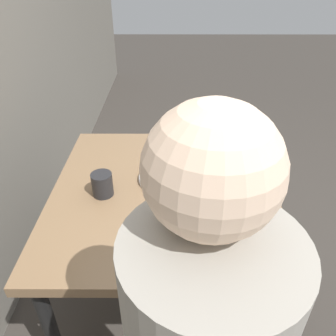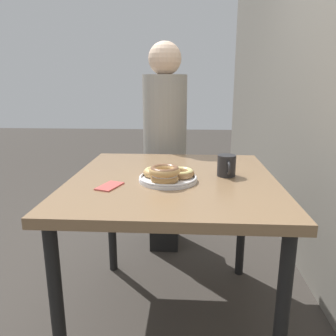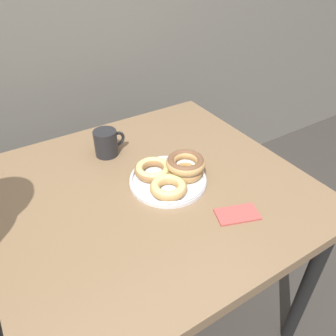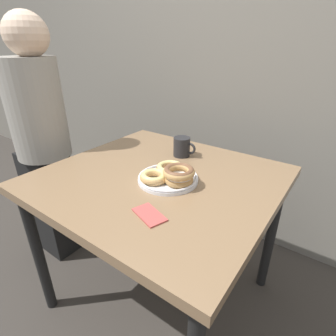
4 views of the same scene
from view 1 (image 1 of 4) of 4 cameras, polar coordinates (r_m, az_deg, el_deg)
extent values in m
plane|color=#38332D|center=(1.94, 9.20, -21.59)|extent=(14.00, 14.00, 0.00)
cube|color=#846647|center=(1.39, -0.80, -4.19)|extent=(0.99, 0.92, 0.04)
cylinder|color=black|center=(2.00, 11.14, -5.12)|extent=(0.05, 0.05, 0.71)
cylinder|color=black|center=(2.00, -12.12, -5.05)|extent=(0.05, 0.05, 0.71)
cylinder|color=white|center=(1.42, 0.00, -1.79)|extent=(0.25, 0.25, 0.01)
torus|color=white|center=(1.41, 0.00, -1.39)|extent=(0.25, 0.25, 0.01)
torus|color=#B2844C|center=(1.46, 0.42, 0.37)|extent=(0.16, 0.16, 0.03)
torus|color=white|center=(1.45, 0.42, 0.57)|extent=(0.15, 0.15, 0.03)
torus|color=#9E7042|center=(1.39, -2.16, -1.62)|extent=(0.14, 0.14, 0.03)
torus|color=#E0D17F|center=(1.38, -2.16, -1.42)|extent=(0.13, 0.13, 0.03)
torus|color=tan|center=(1.38, 2.23, -1.76)|extent=(0.16, 0.16, 0.03)
torus|color=#E0D17F|center=(1.38, 2.23, -1.56)|extent=(0.15, 0.15, 0.03)
torus|color=tan|center=(1.44, 0.42, 1.46)|extent=(0.14, 0.14, 0.03)
torus|color=brown|center=(1.44, 0.42, 1.66)|extent=(0.13, 0.13, 0.03)
cylinder|color=#232326|center=(1.34, -11.38, -2.81)|extent=(0.08, 0.08, 0.10)
cylinder|color=#382114|center=(1.31, -11.58, -1.29)|extent=(0.07, 0.07, 0.00)
torus|color=#232326|center=(1.38, -11.19, -1.62)|extent=(0.06, 0.02, 0.06)
sphere|color=beige|center=(0.47, 7.74, -0.38)|extent=(0.21, 0.21, 0.21)
cube|color=#BC4C47|center=(1.52, 9.00, 0.11)|extent=(0.14, 0.11, 0.01)
camera|label=2|loc=(2.56, -1.88, 24.17)|focal=35.00mm
camera|label=3|loc=(1.02, 46.82, 15.67)|focal=35.00mm
camera|label=4|loc=(1.93, 26.30, 21.47)|focal=28.00mm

